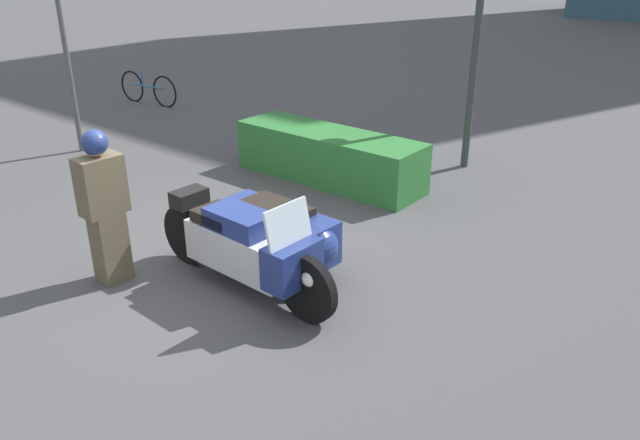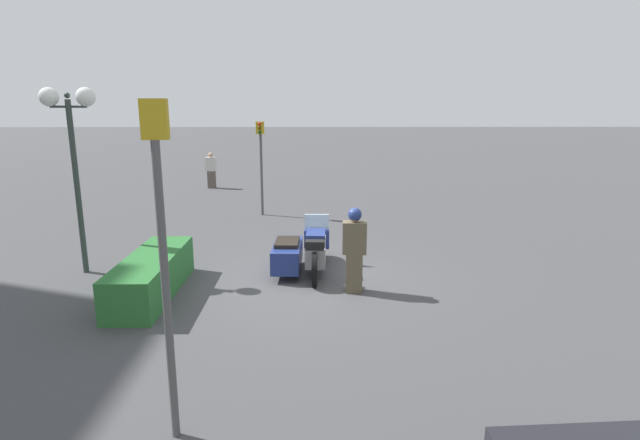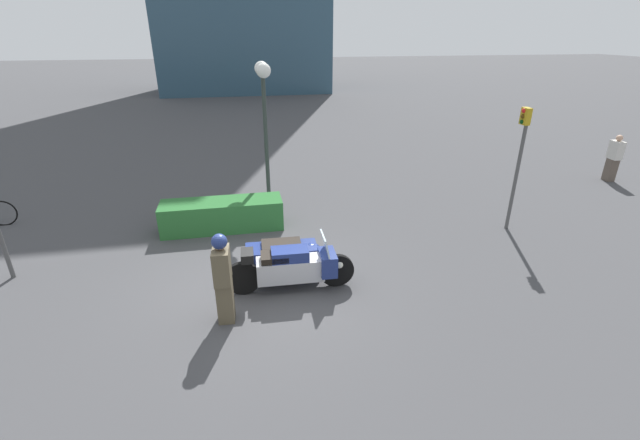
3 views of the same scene
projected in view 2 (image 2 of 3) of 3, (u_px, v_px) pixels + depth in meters
The scene contains 8 objects.
ground_plane at pixel (310, 280), 10.68m from camera, with size 160.00×160.00×0.00m, color #424244.
police_motorcycle at pixel (301, 250), 11.20m from camera, with size 2.59×1.28×1.18m.
officer_rider at pixel (354, 248), 9.84m from camera, with size 0.31×0.48×1.72m.
hedge_bush_curbside at pixel (152, 275), 9.81m from camera, with size 3.11×0.90×0.78m, color #28662D.
twin_lamp_post at pixel (70, 125), 10.48m from camera, with size 0.40×1.16×4.03m.
traffic_light_near at pixel (261, 154), 16.60m from camera, with size 0.23×0.27×3.14m.
traffic_light_far at pixel (162, 228), 5.14m from camera, with size 0.23×0.27×3.72m.
pedestrian_bystander at pixel (211, 170), 22.54m from camera, with size 0.32×0.48×1.60m.
Camera 2 is at (-10.12, -0.09, 3.64)m, focal length 28.00 mm.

